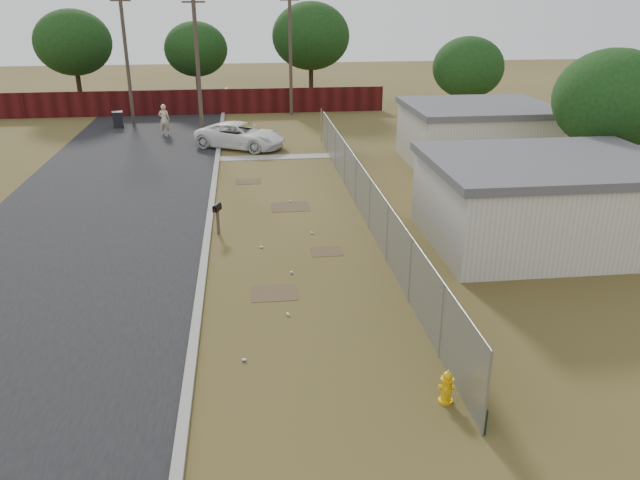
{
  "coord_description": "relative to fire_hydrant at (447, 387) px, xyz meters",
  "views": [
    {
      "loc": [
        -1.44,
        -21.88,
        8.46
      ],
      "look_at": [
        0.77,
        -3.61,
        1.1
      ],
      "focal_mm": 35.0,
      "sensor_mm": 36.0,
      "label": 1
    }
  ],
  "objects": [
    {
      "name": "pickup_truck",
      "position": [
        -4.4,
        24.82,
        0.35
      ],
      "size": [
        5.74,
        4.7,
        1.46
      ],
      "primitive_type": "imported",
      "rotation": [
        0.0,
        0.0,
        1.05
      ],
      "color": "white",
      "rests_on": "ground"
    },
    {
      "name": "pedestrian",
      "position": [
        -9.17,
        29.04,
        0.58
      ],
      "size": [
        0.74,
        0.53,
        1.91
      ],
      "primitive_type": "imported",
      "rotation": [
        0.0,
        0.0,
        3.03
      ],
      "color": "beige",
      "rests_on": "ground"
    },
    {
      "name": "scattered_litter",
      "position": [
        -3.06,
        8.03,
        -0.34
      ],
      "size": [
        2.71,
        12.42,
        0.07
      ],
      "color": "silver",
      "rests_on": "ground"
    },
    {
      "name": "utility_poles",
      "position": [
        -6.37,
        31.47,
        4.32
      ],
      "size": [
        12.6,
        8.24,
        9.0
      ],
      "color": "#4F4034",
      "rests_on": "ground"
    },
    {
      "name": "houses",
      "position": [
        7.0,
        13.94,
        1.19
      ],
      "size": [
        9.3,
        17.24,
        3.1
      ],
      "color": "beige",
      "rests_on": "ground"
    },
    {
      "name": "street",
      "position": [
        -9.46,
        18.86,
        -0.36
      ],
      "size": [
        15.1,
        60.0,
        0.12
      ],
      "color": "black",
      "rests_on": "ground"
    },
    {
      "name": "horizon_trees",
      "position": [
        -1.86,
        34.36,
        4.25
      ],
      "size": [
        33.32,
        31.94,
        7.78
      ],
      "color": "black",
      "rests_on": "ground"
    },
    {
      "name": "chainlink_fence",
      "position": [
        0.42,
        11.83,
        0.42
      ],
      "size": [
        0.1,
        27.06,
        2.02
      ],
      "color": "gray",
      "rests_on": "ground"
    },
    {
      "name": "mailbox",
      "position": [
        -5.3,
        11.02,
        0.56
      ],
      "size": [
        0.34,
        0.51,
        1.18
      ],
      "color": "brown",
      "rests_on": "ground"
    },
    {
      "name": "fire_hydrant",
      "position": [
        0.0,
        0.0,
        0.0
      ],
      "size": [
        0.38,
        0.39,
        0.8
      ],
      "color": "#E2A90B",
      "rests_on": "ground"
    },
    {
      "name": "privacy_fence",
      "position": [
        -8.7,
        35.81,
        0.52
      ],
      "size": [
        30.0,
        0.12,
        1.8
      ],
      "primitive_type": "cube",
      "color": "#430E0F",
      "rests_on": "ground"
    },
    {
      "name": "trash_bin",
      "position": [
        -12.51,
        31.65,
        0.16
      ],
      "size": [
        0.8,
        0.79,
        1.05
      ],
      "color": "black",
      "rests_on": "ground"
    },
    {
      "name": "ground",
      "position": [
        -2.7,
        10.81,
        -0.38
      ],
      "size": [
        120.0,
        120.0,
        0.0
      ],
      "primitive_type": "plane",
      "color": "brown",
      "rests_on": "ground"
    }
  ]
}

